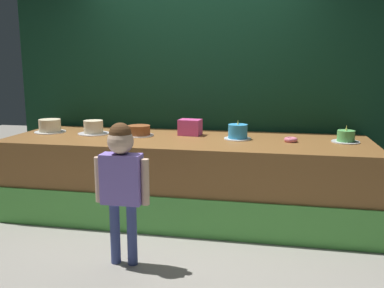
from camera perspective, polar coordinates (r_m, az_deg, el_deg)
ground_plane at (r=3.88m, az=-2.57°, el=-12.42°), size 12.00×12.00×0.00m
stage_platform at (r=4.26m, az=-0.83°, el=-4.57°), size 3.62×1.15×0.80m
curtain_backdrop at (r=4.77m, az=0.83°, el=8.53°), size 4.34×0.08×2.68m
child_figure at (r=3.17m, az=-9.62°, el=-4.14°), size 0.43×0.20×1.11m
pink_box at (r=4.37m, az=-0.26°, el=2.31°), size 0.24×0.19×0.16m
donut at (r=4.10m, az=13.38°, el=0.58°), size 0.13×0.13×0.04m
cake_far_left at (r=4.80m, az=-18.89°, el=2.32°), size 0.33×0.33×0.14m
cake_left at (r=4.56m, az=-13.34°, el=2.17°), size 0.33×0.33×0.15m
cake_center at (r=4.36m, az=-7.28°, el=1.79°), size 0.30×0.30×0.11m
cake_right at (r=4.15m, az=6.29°, el=1.62°), size 0.27×0.27×0.19m
cake_far_right at (r=4.22m, az=20.32°, el=0.91°), size 0.26×0.26×0.17m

